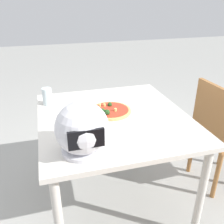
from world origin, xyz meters
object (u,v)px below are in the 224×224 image
at_px(dining_table, 113,127).
at_px(pizza, 110,111).
at_px(motorcycle_helmet, 82,129).
at_px(drinking_glass, 47,96).
at_px(chair_side, 218,131).

distance_m(dining_table, pizza, 0.12).
height_order(motorcycle_helmet, drinking_glass, motorcycle_helmet).
height_order(dining_table, pizza, pizza).
bearing_deg(pizza, dining_table, 114.94).
bearing_deg(pizza, drinking_glass, -35.13).
distance_m(dining_table, drinking_glass, 0.54).
distance_m(motorcycle_helmet, chair_side, 1.23).
height_order(dining_table, chair_side, chair_side).
relative_size(motorcycle_helmet, chair_side, 0.31).
height_order(dining_table, motorcycle_helmet, motorcycle_helmet).
xyz_separation_m(dining_table, pizza, (0.02, -0.03, 0.11)).
xyz_separation_m(drinking_glass, chair_side, (-1.27, 0.34, -0.30)).
bearing_deg(chair_side, motorcycle_helmet, 16.37).
height_order(pizza, chair_side, chair_side).
distance_m(pizza, chair_side, 0.91).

